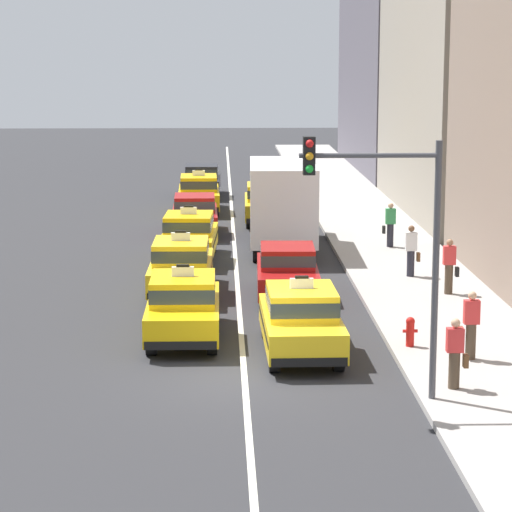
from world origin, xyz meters
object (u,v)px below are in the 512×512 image
object	(u,v)px
pedestrian_near_crosswalk	(450,266)
fire_hydrant	(410,330)
taxi_left_nearest	(183,306)
box_truck_right_third	(282,202)
taxi_left_third	(189,236)
taxi_right_fourth	(266,202)
taxi_left_second	(181,266)
sedan_right_second	(287,270)
pedestrian_trailing	(455,354)
pedestrian_mid_block	(471,325)
traffic_light_pole	(389,224)
pedestrian_far_corner	(411,251)
taxi_right_nearest	(301,319)
sedan_left_fourth	(195,213)
pedestrian_by_storefront	(390,225)
taxi_left_fifth	(199,193)
sedan_left_sixth	(202,180)

from	to	relation	value
pedestrian_near_crosswalk	fire_hydrant	world-z (taller)	pedestrian_near_crosswalk
taxi_left_nearest	box_truck_right_third	size ratio (longest dim) A/B	0.65
box_truck_right_third	taxi_left_third	bearing A→B (deg)	-148.41
taxi_left_third	taxi_right_fourth	world-z (taller)	same
taxi_left_second	sedan_right_second	distance (m)	3.21
pedestrian_trailing	fire_hydrant	distance (m)	3.53
taxi_left_third	taxi_right_fourth	xyz separation A→B (m)	(3.04, 8.55, 0.00)
pedestrian_mid_block	traffic_light_pole	size ratio (longest dim) A/B	0.29
sedan_right_second	pedestrian_near_crosswalk	xyz separation A→B (m)	(4.77, -0.24, 0.12)
pedestrian_mid_block	sedan_right_second	bearing A→B (deg)	117.64
taxi_right_fourth	taxi_left_nearest	bearing A→B (deg)	-98.51
box_truck_right_third	taxi_right_fourth	distance (m)	6.57
pedestrian_far_corner	traffic_light_pole	distance (m)	13.30
taxi_right_nearest	traffic_light_pole	bearing A→B (deg)	-69.97
taxi_left_second	pedestrian_mid_block	world-z (taller)	taxi_left_second
sedan_left_fourth	sedan_right_second	distance (m)	12.04
sedan_left_fourth	fire_hydrant	world-z (taller)	sedan_left_fourth
box_truck_right_third	pedestrian_mid_block	distance (m)	15.87
sedan_left_fourth	pedestrian_trailing	xyz separation A→B (m)	(5.99, -21.31, 0.07)
taxi_left_nearest	taxi_right_nearest	size ratio (longest dim) A/B	1.00
sedan_right_second	pedestrian_by_storefront	distance (m)	8.88
taxi_right_fourth	traffic_light_pole	world-z (taller)	traffic_light_pole
taxi_left_fifth	taxi_right_fourth	bearing A→B (deg)	-48.64
taxi_left_nearest	box_truck_right_third	distance (m)	13.26
sedan_right_second	fire_hydrant	size ratio (longest dim) A/B	5.96
taxi_left_third	taxi_left_fifth	xyz separation A→B (m)	(0.13, 11.85, 0.00)
sedan_left_fourth	pedestrian_far_corner	xyz separation A→B (m)	(7.05, -9.27, 0.12)
sedan_left_fourth	pedestrian_far_corner	world-z (taller)	pedestrian_far_corner
taxi_left_fifth	pedestrian_trailing	bearing A→B (deg)	-77.84
taxi_left_second	pedestrian_near_crosswalk	size ratio (longest dim) A/B	2.80
taxi_left_nearest	taxi_left_third	bearing A→B (deg)	90.75
taxi_right_fourth	pedestrian_far_corner	world-z (taller)	taxi_right_fourth
taxi_left_second	pedestrian_near_crosswalk	distance (m)	7.96
taxi_left_third	pedestrian_by_storefront	xyz separation A→B (m)	(7.26, 1.76, 0.08)
pedestrian_near_crosswalk	taxi_left_nearest	bearing A→B (deg)	-149.67
pedestrian_by_storefront	taxi_right_fourth	bearing A→B (deg)	121.93
taxi_left_third	box_truck_right_third	distance (m)	4.02
taxi_left_fifth	pedestrian_far_corner	xyz separation A→B (m)	(7.00, -15.50, 0.09)
sedan_right_second	pedestrian_trailing	size ratio (longest dim) A/B	2.83
taxi_left_nearest	pedestrian_mid_block	bearing A→B (deg)	-21.05
traffic_light_pole	taxi_right_nearest	bearing A→B (deg)	110.03
taxi_left_second	pedestrian_far_corner	distance (m)	7.45
sedan_right_second	taxi_left_second	bearing A→B (deg)	169.24
sedan_left_sixth	taxi_right_fourth	size ratio (longest dim) A/B	0.94
taxi_right_nearest	pedestrian_far_corner	world-z (taller)	taxi_right_nearest
taxi_left_fifth	taxi_left_second	bearing A→B (deg)	-90.74
pedestrian_by_storefront	pedestrian_far_corner	size ratio (longest dim) A/B	0.99
taxi_left_fifth	pedestrian_near_crosswalk	size ratio (longest dim) A/B	2.80
taxi_left_third	pedestrian_trailing	bearing A→B (deg)	-68.86
pedestrian_by_storefront	sedan_left_fourth	bearing A→B (deg)	151.80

